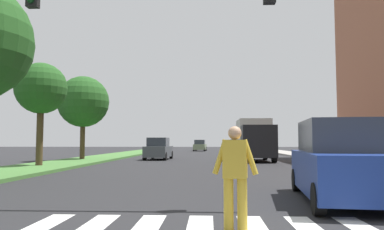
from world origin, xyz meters
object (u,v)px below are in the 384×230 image
Objects in this scene: pedestrian_performer at (235,173)px; tree_distant at (83,102)px; sedan_midblock at (159,149)px; sedan_far_horizon at (200,146)px; traffic_light_gantry at (35,19)px; suv_crossing at (341,163)px; sedan_distant at (238,147)px; truck_box_delivery at (255,139)px; tree_far at (41,89)px.

tree_distant is at bearing 114.75° from pedestrian_performer.
sedan_midblock is 26.71m from sedan_far_horizon.
traffic_light_gantry reaches higher than suv_crossing.
sedan_far_horizon is at bearing 92.04° from pedestrian_performer.
traffic_light_gantry is 2.54× the size of sedan_distant.
suv_crossing is at bearing -90.55° from truck_box_delivery.
tree_distant is 19.89m from sedan_distant.
suv_crossing is 18.80m from truck_box_delivery.
sedan_midblock is (0.18, 21.10, -3.62)m from traffic_light_gantry.
traffic_light_gantry is at bearing -90.50° from sedan_midblock.
traffic_light_gantry is at bearing -111.45° from truck_box_delivery.
truck_box_delivery reaches higher than sedan_midblock.
sedan_midblock is 0.99× the size of sedan_distant.
sedan_distant is (7.46, 33.67, -3.64)m from traffic_light_gantry.
tree_distant is 3.66× the size of pedestrian_performer.
tree_far is 16.81m from suv_crossing.
traffic_light_gantry is at bearing 150.91° from pedestrian_performer.
traffic_light_gantry is 20.99m from truck_box_delivery.
tree_far is 7.44m from tree_distant.
suv_crossing is at bearing -40.83° from tree_far.
truck_box_delivery is (12.63, 8.02, -2.69)m from tree_far.
sedan_midblock is 7.67m from truck_box_delivery.
traffic_light_gantry reaches higher than pedestrian_performer.
sedan_midblock is (-7.24, 20.52, -0.13)m from suv_crossing.
traffic_light_gantry reaches higher than sedan_midblock.
suv_crossing reaches higher than sedan_midblock.
truck_box_delivery is at bearing 32.41° from tree_far.
truck_box_delivery reaches higher than suv_crossing.
traffic_light_gantry is (5.03, -11.34, 0.10)m from tree_far.
sedan_far_horizon is (2.67, 26.58, -0.03)m from sedan_midblock.
tree_distant is at bearing -105.58° from sedan_far_horizon.
tree_distant reaches higher than tree_far.
pedestrian_performer is at bearing -131.47° from suv_crossing.
tree_far is 1.36× the size of sedan_far_horizon.
tree_distant is 1.49× the size of sedan_far_horizon.
sedan_far_horizon is (7.88, 36.34, -3.54)m from tree_far.
truck_box_delivery is (12.81, 0.58, -2.77)m from tree_distant.
tree_far is 1.18× the size of suv_crossing.
tree_distant is at bearing -177.39° from truck_box_delivery.
traffic_light_gantry is 1.69× the size of truck_box_delivery.
suv_crossing is at bearing -55.23° from tree_distant.
tree_far is 17.28m from pedestrian_performer.
sedan_midblock is at bearing -95.73° from sedan_far_horizon.
truck_box_delivery is (0.15, -14.31, 0.85)m from sedan_distant.
tree_far is at bearing -88.63° from tree_distant.
sedan_midblock is (-4.46, 23.68, -0.13)m from pedestrian_performer.
tree_distant is at bearing 105.50° from traffic_light_gantry.
traffic_light_gantry is 2.19× the size of suv_crossing.
sedan_midblock is (5.39, 2.32, -3.60)m from tree_distant.
sedan_midblock reaches higher than sedan_distant.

